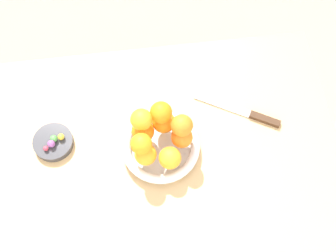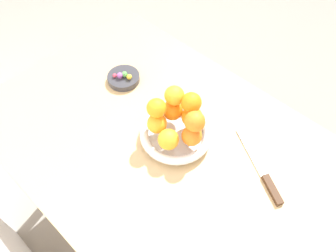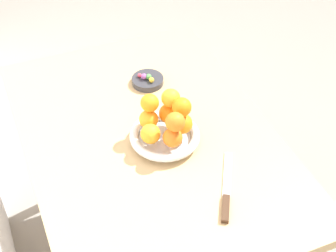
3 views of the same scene
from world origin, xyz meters
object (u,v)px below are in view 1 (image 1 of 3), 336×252
at_px(dining_table, 148,173).
at_px(candy_ball_0, 61,137).
at_px(orange_0, 145,154).
at_px(orange_8, 161,113).
at_px(orange_4, 142,131).
at_px(candy_ball_1, 54,139).
at_px(orange_2, 182,137).
at_px(candy_ball_3, 46,148).
at_px(candy_dish, 53,142).
at_px(orange_5, 182,126).
at_px(orange_7, 141,144).
at_px(fruit_bowl, 161,147).
at_px(candy_ball_2, 51,144).
at_px(orange_1, 170,158).
at_px(knife, 244,112).
at_px(orange_6, 140,120).
at_px(orange_3, 164,122).

relative_size(dining_table, candy_ball_0, 58.75).
height_order(orange_0, orange_8, orange_8).
height_order(orange_4, candy_ball_1, orange_4).
bearing_deg(candy_ball_0, orange_4, 172.65).
height_order(candy_ball_0, candy_ball_1, candy_ball_1).
distance_m(orange_2, candy_ball_3, 0.38).
distance_m(candy_ball_0, candy_ball_1, 0.02).
bearing_deg(orange_4, candy_ball_3, -0.13).
distance_m(candy_dish, candy_ball_1, 0.02).
distance_m(dining_table, candy_ball_1, 0.29).
xyz_separation_m(orange_5, candy_ball_1, (0.35, -0.05, -0.10)).
relative_size(candy_dish, candy_ball_0, 5.96).
bearing_deg(candy_ball_0, candy_ball_3, 33.76).
xyz_separation_m(orange_2, orange_7, (0.11, 0.03, 0.06)).
bearing_deg(orange_0, orange_7, -43.78).
relative_size(fruit_bowl, candy_dish, 1.95).
relative_size(candy_ball_1, candy_ball_2, 0.96).
distance_m(fruit_bowl, orange_7, 0.12).
distance_m(fruit_bowl, orange_1, 0.07).
bearing_deg(orange_7, dining_table, 133.17).
bearing_deg(orange_7, candy_dish, -18.65).
bearing_deg(candy_dish, orange_8, 179.09).
relative_size(dining_table, fruit_bowl, 5.07).
bearing_deg(orange_0, knife, -158.74).
height_order(candy_dish, orange_8, orange_8).
height_order(fruit_bowl, orange_6, orange_6).
height_order(orange_0, orange_2, same).
relative_size(orange_0, orange_2, 1.00).
distance_m(orange_7, candy_ball_1, 0.27).
height_order(orange_2, candy_ball_0, orange_2).
xyz_separation_m(orange_0, orange_2, (-0.10, -0.04, -0.00)).
xyz_separation_m(orange_1, orange_2, (-0.04, -0.05, -0.00)).
relative_size(dining_table, orange_1, 18.25).
bearing_deg(orange_3, orange_8, 7.77).
bearing_deg(orange_0, orange_5, -156.90).
bearing_deg(orange_0, orange_4, -88.25).
distance_m(orange_3, orange_5, 0.08).
xyz_separation_m(candy_dish, candy_ball_1, (-0.01, -0.00, 0.02)).
xyz_separation_m(orange_2, orange_5, (0.00, -0.01, 0.06)).
bearing_deg(orange_4, fruit_bowl, 145.60).
bearing_deg(dining_table, knife, -158.51).
xyz_separation_m(candy_dish, orange_7, (-0.25, 0.08, 0.12)).
height_order(fruit_bowl, orange_2, orange_2).
relative_size(orange_1, orange_4, 0.97).
xyz_separation_m(candy_dish, candy_ball_3, (0.02, 0.02, 0.02)).
bearing_deg(knife, orange_5, 20.30).
bearing_deg(candy_ball_2, candy_dish, -92.65).
bearing_deg(candy_ball_2, orange_8, -178.51).
bearing_deg(orange_4, orange_3, -161.78).
bearing_deg(orange_8, orange_7, 52.84).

